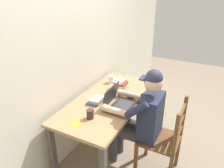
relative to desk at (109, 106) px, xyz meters
The scene contains 13 objects.
ground_plane 0.66m from the desk, ahead, with size 8.00×8.00×0.00m, color gray.
back_wall 0.78m from the desk, 90.00° to the left, with size 6.00×0.04×2.60m.
desk is the anchor object (origin of this frame).
seated_person 0.44m from the desk, 98.80° to the right, with size 0.50×0.60×1.25m.
wooden_chair 0.74m from the desk, 95.37° to the right, with size 0.42×0.42×0.95m.
laptop 0.24m from the desk, 121.88° to the right, with size 0.33×0.28×0.23m.
computer_mouse 0.29m from the desk, 57.07° to the right, with size 0.06×0.10×0.03m, color black.
coffee_mug_white 0.49m from the desk, 24.69° to the left, with size 0.12×0.08×0.10m.
coffee_mug_dark 0.46m from the desk, behind, with size 0.11×0.07×0.10m.
book_stack_main 0.38m from the desk, ahead, with size 0.21×0.17×0.11m.
book_stack_side 0.21m from the desk, 143.51° to the left, with size 0.19×0.15×0.05m.
paper_pile_near_laptop 0.50m from the desk, 18.79° to the left, with size 0.18×0.16×0.01m, color white.
landscape_photo_print 0.59m from the desk, behind, with size 0.13×0.09×0.00m, color gold.
Camera 1 is at (-2.00, -1.08, 2.04)m, focal length 35.19 mm.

